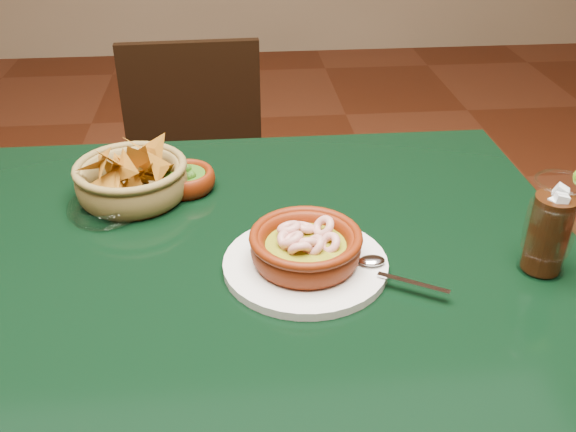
{
  "coord_description": "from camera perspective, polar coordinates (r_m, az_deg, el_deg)",
  "views": [
    {
      "loc": [
        0.07,
        -0.83,
        1.3
      ],
      "look_at": [
        0.14,
        -0.02,
        0.81
      ],
      "focal_mm": 40.0,
      "sensor_mm": 36.0,
      "label": 1
    }
  ],
  "objects": [
    {
      "name": "glass_ashtray",
      "position": [
        1.11,
        -15.97,
        0.66
      ],
      "size": [
        0.13,
        0.13,
        0.03
      ],
      "color": "white",
      "rests_on": "dining_table"
    },
    {
      "name": "cola_drink",
      "position": [
        0.98,
        22.25,
        -0.96
      ],
      "size": [
        0.14,
        0.14,
        0.17
      ],
      "color": "white",
      "rests_on": "dining_table"
    },
    {
      "name": "dining_chair",
      "position": [
        1.75,
        -8.02,
        2.14
      ],
      "size": [
        0.4,
        0.4,
        0.84
      ],
      "color": "black",
      "rests_on": "ground"
    },
    {
      "name": "dining_table",
      "position": [
        1.06,
        -7.72,
        -7.17
      ],
      "size": [
        1.2,
        0.8,
        0.75
      ],
      "color": "black",
      "rests_on": "ground"
    },
    {
      "name": "guacamole_ramekin",
      "position": [
        1.16,
        -9.14,
        3.27
      ],
      "size": [
        0.13,
        0.13,
        0.04
      ],
      "color": "#511604",
      "rests_on": "dining_table"
    },
    {
      "name": "chip_basket",
      "position": [
        1.14,
        -13.72,
        3.21
      ],
      "size": [
        0.23,
        0.23,
        0.14
      ],
      "color": "olive",
      "rests_on": "dining_table"
    },
    {
      "name": "shrimp_plate",
      "position": [
        0.93,
        1.6,
        -3.12
      ],
      "size": [
        0.31,
        0.24,
        0.07
      ],
      "color": "silver",
      "rests_on": "dining_table"
    }
  ]
}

